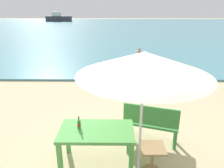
{
  "coord_description": "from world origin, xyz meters",
  "views": [
    {
      "loc": [
        -0.19,
        -3.39,
        2.92
      ],
      "look_at": [
        -0.26,
        3.0,
        0.6
      ],
      "focal_mm": 33.9,
      "sensor_mm": 36.0,
      "label": 1
    }
  ],
  "objects_px": {
    "side_table_wood": "(152,155)",
    "bench_green_left": "(151,122)",
    "boat_ferry": "(58,18)",
    "patio_umbrella": "(144,64)",
    "beer_bottle_amber": "(79,124)",
    "swimmer_person": "(139,52)",
    "picnic_table_green": "(97,135)"
  },
  "relations": [
    {
      "from": "side_table_wood",
      "to": "bench_green_left",
      "type": "height_order",
      "value": "bench_green_left"
    },
    {
      "from": "bench_green_left",
      "to": "picnic_table_green",
      "type": "bearing_deg",
      "value": -148.71
    },
    {
      "from": "patio_umbrella",
      "to": "boat_ferry",
      "type": "relative_size",
      "value": 0.43
    },
    {
      "from": "swimmer_person",
      "to": "side_table_wood",
      "type": "bearing_deg",
      "value": -95.0
    },
    {
      "from": "patio_umbrella",
      "to": "boat_ferry",
      "type": "distance_m",
      "value": 46.32
    },
    {
      "from": "side_table_wood",
      "to": "bench_green_left",
      "type": "bearing_deg",
      "value": 83.18
    },
    {
      "from": "side_table_wood",
      "to": "boat_ferry",
      "type": "xyz_separation_m",
      "value": [
        -12.8,
        44.46,
        0.43
      ]
    },
    {
      "from": "swimmer_person",
      "to": "boat_ferry",
      "type": "relative_size",
      "value": 0.08
    },
    {
      "from": "swimmer_person",
      "to": "boat_ferry",
      "type": "distance_m",
      "value": 36.82
    },
    {
      "from": "beer_bottle_amber",
      "to": "patio_umbrella",
      "type": "xyz_separation_m",
      "value": [
        1.11,
        -0.36,
        1.26
      ]
    },
    {
      "from": "side_table_wood",
      "to": "bench_green_left",
      "type": "distance_m",
      "value": 0.93
    },
    {
      "from": "boat_ferry",
      "to": "picnic_table_green",
      "type": "bearing_deg",
      "value": -75.11
    },
    {
      "from": "patio_umbrella",
      "to": "swimmer_person",
      "type": "relative_size",
      "value": 5.61
    },
    {
      "from": "swimmer_person",
      "to": "boat_ferry",
      "type": "bearing_deg",
      "value": 111.85
    },
    {
      "from": "beer_bottle_amber",
      "to": "boat_ferry",
      "type": "height_order",
      "value": "boat_ferry"
    },
    {
      "from": "patio_umbrella",
      "to": "swimmer_person",
      "type": "xyz_separation_m",
      "value": [
        1.16,
        10.39,
        -1.88
      ]
    },
    {
      "from": "beer_bottle_amber",
      "to": "patio_umbrella",
      "type": "distance_m",
      "value": 1.72
    },
    {
      "from": "swimmer_person",
      "to": "boat_ferry",
      "type": "xyz_separation_m",
      "value": [
        -13.7,
        34.17,
        0.55
      ]
    },
    {
      "from": "bench_green_left",
      "to": "beer_bottle_amber",
      "type": "bearing_deg",
      "value": -156.64
    },
    {
      "from": "patio_umbrella",
      "to": "boat_ferry",
      "type": "bearing_deg",
      "value": 105.72
    },
    {
      "from": "picnic_table_green",
      "to": "beer_bottle_amber",
      "type": "bearing_deg",
      "value": 170.12
    },
    {
      "from": "picnic_table_green",
      "to": "swimmer_person",
      "type": "xyz_separation_m",
      "value": [
        1.94,
        10.08,
        -0.41
      ]
    },
    {
      "from": "beer_bottle_amber",
      "to": "boat_ferry",
      "type": "distance_m",
      "value": 45.66
    },
    {
      "from": "bench_green_left",
      "to": "swimmer_person",
      "type": "bearing_deg",
      "value": 85.17
    },
    {
      "from": "bench_green_left",
      "to": "boat_ferry",
      "type": "distance_m",
      "value": 45.44
    },
    {
      "from": "bench_green_left",
      "to": "swimmer_person",
      "type": "relative_size",
      "value": 3.06
    },
    {
      "from": "side_table_wood",
      "to": "swimmer_person",
      "type": "distance_m",
      "value": 10.33
    },
    {
      "from": "beer_bottle_amber",
      "to": "swimmer_person",
      "type": "height_order",
      "value": "beer_bottle_amber"
    },
    {
      "from": "side_table_wood",
      "to": "swimmer_person",
      "type": "bearing_deg",
      "value": 85.0
    },
    {
      "from": "patio_umbrella",
      "to": "boat_ferry",
      "type": "height_order",
      "value": "patio_umbrella"
    },
    {
      "from": "bench_green_left",
      "to": "patio_umbrella",
      "type": "bearing_deg",
      "value": -109.95
    },
    {
      "from": "side_table_wood",
      "to": "boat_ferry",
      "type": "distance_m",
      "value": 46.27
    }
  ]
}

